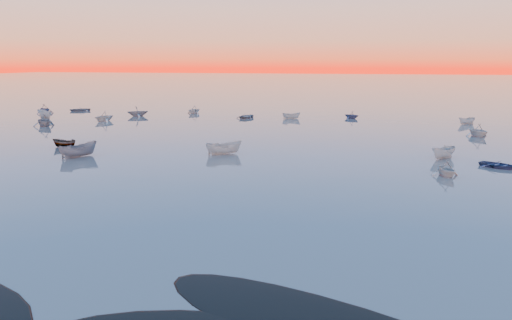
% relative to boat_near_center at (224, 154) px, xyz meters
% --- Properties ---
extents(ground, '(600.00, 600.00, 0.00)m').
position_rel_boat_near_center_xyz_m(ground, '(3.73, 63.31, 0.00)').
color(ground, slate).
rests_on(ground, ground).
extents(mud_lobes, '(140.00, 6.00, 0.07)m').
position_rel_boat_near_center_xyz_m(mud_lobes, '(3.73, -37.69, 0.01)').
color(mud_lobes, black).
rests_on(mud_lobes, ground).
extents(moored_fleet, '(124.00, 58.00, 1.20)m').
position_rel_boat_near_center_xyz_m(moored_fleet, '(3.73, 16.31, 0.00)').
color(moored_fleet, silver).
rests_on(moored_fleet, ground).
extents(boat_near_center, '(3.73, 4.64, 1.49)m').
position_rel_boat_near_center_xyz_m(boat_near_center, '(0.00, 0.00, 0.00)').
color(boat_near_center, silver).
rests_on(boat_near_center, ground).
extents(boat_near_right, '(3.60, 2.63, 1.15)m').
position_rel_boat_near_center_xyz_m(boat_near_right, '(23.76, -5.84, 0.00)').
color(boat_near_right, silver).
rests_on(boat_near_right, ground).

